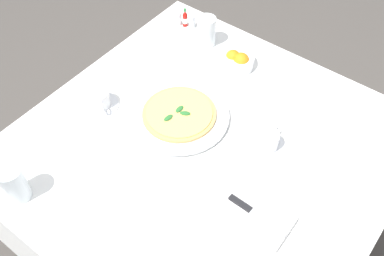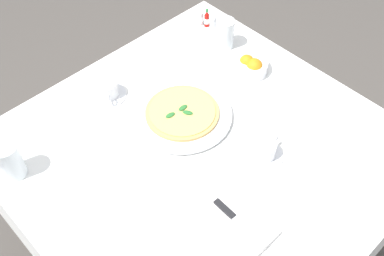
{
  "view_description": "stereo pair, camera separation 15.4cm",
  "coord_description": "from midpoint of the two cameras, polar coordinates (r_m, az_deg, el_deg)",
  "views": [
    {
      "loc": [
        0.53,
        -0.77,
        1.93
      ],
      "look_at": [
        -0.07,
        0.02,
        0.75
      ],
      "focal_mm": 43.33,
      "sensor_mm": 36.0,
      "label": 1
    },
    {
      "loc": [
        0.65,
        -0.67,
        1.93
      ],
      "look_at": [
        -0.07,
        0.02,
        0.75
      ],
      "focal_mm": 43.33,
      "sensor_mm": 36.0,
      "label": 2
    }
  ],
  "objects": [
    {
      "name": "hot_sauce_bottle",
      "position": [
        1.95,
        4.14,
        13.11
      ],
      "size": [
        0.02,
        0.02,
        0.08
      ],
      "color": "#B7140F",
      "rests_on": "dining_table"
    },
    {
      "name": "coffee_cup_center_back",
      "position": [
        1.5,
        11.79,
        -2.87
      ],
      "size": [
        0.13,
        0.13,
        0.06
      ],
      "color": "white",
      "rests_on": "dining_table"
    },
    {
      "name": "water_glass_far_right",
      "position": [
        1.85,
        6.47,
        11.21
      ],
      "size": [
        0.07,
        0.07,
        0.12
      ],
      "color": "white",
      "rests_on": "dining_table"
    },
    {
      "name": "coffee_cup_near_left",
      "position": [
        1.66,
        -7.79,
        4.52
      ],
      "size": [
        0.13,
        0.13,
        0.07
      ],
      "color": "white",
      "rests_on": "dining_table"
    },
    {
      "name": "dining_table",
      "position": [
        1.61,
        3.93,
        -5.35
      ],
      "size": [
        1.16,
        1.16,
        0.73
      ],
      "color": "white",
      "rests_on": "ground_plane"
    },
    {
      "name": "water_glass_right_edge",
      "position": [
        1.48,
        -18.72,
        -4.17
      ],
      "size": [
        0.08,
        0.08,
        0.13
      ],
      "color": "white",
      "rests_on": "dining_table"
    },
    {
      "name": "pepper_shaker",
      "position": [
        1.97,
        3.31,
        13.14
      ],
      "size": [
        0.03,
        0.03,
        0.06
      ],
      "color": "white",
      "rests_on": "dining_table"
    },
    {
      "name": "pizza_plate",
      "position": [
        1.59,
        1.56,
        1.49
      ],
      "size": [
        0.34,
        0.34,
        0.02
      ],
      "color": "white",
      "rests_on": "dining_table"
    },
    {
      "name": "napkin_folded",
      "position": [
        1.36,
        8.74,
        -11.62
      ],
      "size": [
        0.22,
        0.13,
        0.02
      ],
      "rotation": [
        0.0,
        0.0,
        0.02
      ],
      "color": "white",
      "rests_on": "dining_table"
    },
    {
      "name": "salt_shaker",
      "position": [
        1.95,
        4.94,
        12.65
      ],
      "size": [
        0.03,
        0.03,
        0.06
      ],
      "color": "white",
      "rests_on": "dining_table"
    },
    {
      "name": "dinner_knife",
      "position": [
        1.35,
        8.9,
        -11.4
      ],
      "size": [
        0.2,
        0.02,
        0.01
      ],
      "rotation": [
        0.0,
        0.0,
        -0.03
      ],
      "color": "silver",
      "rests_on": "napkin_folded"
    },
    {
      "name": "citrus_bowl",
      "position": [
        1.76,
        9.49,
        7.47
      ],
      "size": [
        0.15,
        0.15,
        0.07
      ],
      "color": "white",
      "rests_on": "dining_table"
    },
    {
      "name": "ground_plane",
      "position": [
        2.14,
        3.05,
        -14.75
      ],
      "size": [
        8.0,
        8.0,
        0.0
      ],
      "primitive_type": "plane",
      "color": "#4C4742"
    },
    {
      "name": "pizza",
      "position": [
        1.58,
        1.57,
        1.82
      ],
      "size": [
        0.25,
        0.25,
        0.02
      ],
      "color": "#DBAD60",
      "rests_on": "pizza_plate"
    }
  ]
}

